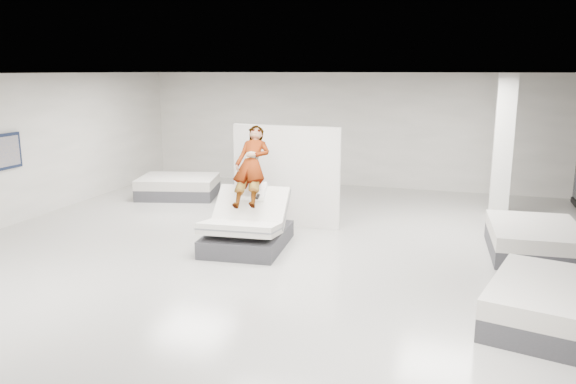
{
  "coord_description": "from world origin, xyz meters",
  "views": [
    {
      "loc": [
        3.2,
        -8.7,
        3.26
      ],
      "look_at": [
        0.05,
        1.19,
        1.0
      ],
      "focal_mm": 35.0,
      "sensor_mm": 36.0,
      "label": 1
    }
  ],
  "objects_px": {
    "remote": "(258,197)",
    "wall_poster": "(3,152)",
    "flat_bed_right_near": "(555,305)",
    "flat_bed_left_far": "(179,187)",
    "hero_bed": "(247,229)",
    "divider_panel": "(286,176)",
    "flat_bed_right_far": "(534,240)",
    "column": "(503,147)",
    "person": "(251,181)"
  },
  "relations": [
    {
      "from": "hero_bed",
      "to": "wall_poster",
      "type": "xyz_separation_m",
      "value": [
        -5.35,
        -0.17,
        1.25
      ]
    },
    {
      "from": "person",
      "to": "wall_poster",
      "type": "distance_m",
      "value": 5.36
    },
    {
      "from": "hero_bed",
      "to": "flat_bed_left_far",
      "type": "xyz_separation_m",
      "value": [
        -3.32,
        3.49,
        -0.08
      ]
    },
    {
      "from": "hero_bed",
      "to": "flat_bed_right_near",
      "type": "bearing_deg",
      "value": -20.37
    },
    {
      "from": "hero_bed",
      "to": "divider_panel",
      "type": "distance_m",
      "value": 1.87
    },
    {
      "from": "remote",
      "to": "wall_poster",
      "type": "bearing_deg",
      "value": 176.88
    },
    {
      "from": "hero_bed",
      "to": "person",
      "type": "bearing_deg",
      "value": 94.81
    },
    {
      "from": "hero_bed",
      "to": "column",
      "type": "xyz_separation_m",
      "value": [
        4.58,
        3.83,
        1.25
      ]
    },
    {
      "from": "person",
      "to": "wall_poster",
      "type": "xyz_separation_m",
      "value": [
        -5.32,
        -0.49,
        0.39
      ]
    },
    {
      "from": "remote",
      "to": "flat_bed_left_far",
      "type": "xyz_separation_m",
      "value": [
        -3.54,
        3.49,
        -0.73
      ]
    },
    {
      "from": "flat_bed_right_near",
      "to": "wall_poster",
      "type": "relative_size",
      "value": 2.47
    },
    {
      "from": "remote",
      "to": "column",
      "type": "bearing_deg",
      "value": 36.51
    },
    {
      "from": "flat_bed_left_far",
      "to": "column",
      "type": "height_order",
      "value": "column"
    },
    {
      "from": "flat_bed_right_far",
      "to": "wall_poster",
      "type": "height_order",
      "value": "wall_poster"
    },
    {
      "from": "hero_bed",
      "to": "flat_bed_right_near",
      "type": "relative_size",
      "value": 0.83
    },
    {
      "from": "flat_bed_right_near",
      "to": "column",
      "type": "height_order",
      "value": "column"
    },
    {
      "from": "flat_bed_left_far",
      "to": "wall_poster",
      "type": "height_order",
      "value": "wall_poster"
    },
    {
      "from": "person",
      "to": "column",
      "type": "bearing_deg",
      "value": 32.43
    },
    {
      "from": "flat_bed_right_far",
      "to": "flat_bed_right_near",
      "type": "xyz_separation_m",
      "value": [
        -0.05,
        -3.03,
        0.0
      ]
    },
    {
      "from": "flat_bed_right_far",
      "to": "flat_bed_left_far",
      "type": "height_order",
      "value": "flat_bed_right_far"
    },
    {
      "from": "flat_bed_right_far",
      "to": "flat_bed_left_far",
      "type": "bearing_deg",
      "value": 164.53
    },
    {
      "from": "flat_bed_right_near",
      "to": "divider_panel",
      "type": "bearing_deg",
      "value": 143.35
    },
    {
      "from": "hero_bed",
      "to": "column",
      "type": "distance_m",
      "value": 6.1
    },
    {
      "from": "person",
      "to": "flat_bed_left_far",
      "type": "relative_size",
      "value": 0.78
    },
    {
      "from": "column",
      "to": "flat_bed_right_near",
      "type": "bearing_deg",
      "value": -85.59
    },
    {
      "from": "flat_bed_right_near",
      "to": "flat_bed_right_far",
      "type": "bearing_deg",
      "value": 89.02
    },
    {
      "from": "divider_panel",
      "to": "flat_bed_right_near",
      "type": "height_order",
      "value": "divider_panel"
    },
    {
      "from": "hero_bed",
      "to": "wall_poster",
      "type": "distance_m",
      "value": 5.49
    },
    {
      "from": "remote",
      "to": "column",
      "type": "height_order",
      "value": "column"
    },
    {
      "from": "divider_panel",
      "to": "column",
      "type": "bearing_deg",
      "value": 27.71
    },
    {
      "from": "wall_poster",
      "to": "hero_bed",
      "type": "bearing_deg",
      "value": 1.81
    },
    {
      "from": "flat_bed_right_near",
      "to": "column",
      "type": "distance_m",
      "value": 5.86
    },
    {
      "from": "divider_panel",
      "to": "wall_poster",
      "type": "distance_m",
      "value": 5.89
    },
    {
      "from": "flat_bed_right_near",
      "to": "flat_bed_left_far",
      "type": "relative_size",
      "value": 1.04
    },
    {
      "from": "flat_bed_left_far",
      "to": "wall_poster",
      "type": "distance_m",
      "value": 4.39
    },
    {
      "from": "person",
      "to": "flat_bed_right_near",
      "type": "height_order",
      "value": "person"
    },
    {
      "from": "remote",
      "to": "divider_panel",
      "type": "xyz_separation_m",
      "value": [
        -0.02,
        1.73,
        0.07
      ]
    },
    {
      "from": "flat_bed_right_near",
      "to": "hero_bed",
      "type": "bearing_deg",
      "value": 159.63
    },
    {
      "from": "column",
      "to": "divider_panel",
      "type": "bearing_deg",
      "value": -154.27
    },
    {
      "from": "flat_bed_right_far",
      "to": "flat_bed_right_near",
      "type": "bearing_deg",
      "value": -90.98
    },
    {
      "from": "divider_panel",
      "to": "flat_bed_left_far",
      "type": "height_order",
      "value": "divider_panel"
    },
    {
      "from": "remote",
      "to": "wall_poster",
      "type": "relative_size",
      "value": 0.15
    },
    {
      "from": "divider_panel",
      "to": "flat_bed_right_far",
      "type": "distance_m",
      "value": 4.97
    },
    {
      "from": "divider_panel",
      "to": "flat_bed_right_far",
      "type": "xyz_separation_m",
      "value": [
        4.87,
        -0.56,
        -0.79
      ]
    },
    {
      "from": "flat_bed_right_far",
      "to": "column",
      "type": "bearing_deg",
      "value": 100.42
    },
    {
      "from": "remote",
      "to": "hero_bed",
      "type": "bearing_deg",
      "value": 173.76
    },
    {
      "from": "person",
      "to": "flat_bed_right_far",
      "type": "distance_m",
      "value": 5.25
    },
    {
      "from": "flat_bed_right_near",
      "to": "column",
      "type": "relative_size",
      "value": 0.73
    },
    {
      "from": "remote",
      "to": "flat_bed_left_far",
      "type": "height_order",
      "value": "remote"
    },
    {
      "from": "flat_bed_right_near",
      "to": "flat_bed_left_far",
      "type": "height_order",
      "value": "flat_bed_right_near"
    }
  ]
}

